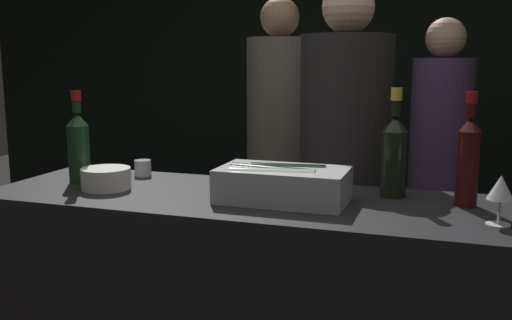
% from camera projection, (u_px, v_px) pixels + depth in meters
% --- Properties ---
extents(wall_back_chalkboard, '(6.40, 0.06, 2.80)m').
position_uv_depth(wall_back_chalkboard, '(362.00, 71.00, 4.12)').
color(wall_back_chalkboard, black).
rests_on(wall_back_chalkboard, ground_plane).
extents(ice_bin_with_bottles, '(0.41, 0.23, 0.12)m').
position_uv_depth(ice_bin_with_bottles, '(281.00, 183.00, 1.82)').
color(ice_bin_with_bottles, '#B7BABF').
rests_on(ice_bin_with_bottles, bar_counter).
extents(bowl_white, '(0.17, 0.17, 0.07)m').
position_uv_depth(bowl_white, '(106.00, 178.00, 2.00)').
color(bowl_white, silver).
rests_on(bowl_white, bar_counter).
extents(wine_glass, '(0.07, 0.07, 0.14)m').
position_uv_depth(wine_glass, '(501.00, 189.00, 1.55)').
color(wine_glass, silver).
rests_on(wine_glass, bar_counter).
extents(candle_votive, '(0.06, 0.06, 0.06)m').
position_uv_depth(candle_votive, '(143.00, 168.00, 2.23)').
color(candle_votive, silver).
rests_on(candle_votive, bar_counter).
extents(red_wine_bottle_tall, '(0.07, 0.07, 0.36)m').
position_uv_depth(red_wine_bottle_tall, '(468.00, 158.00, 1.75)').
color(red_wine_bottle_tall, '#380F0F').
rests_on(red_wine_bottle_tall, bar_counter).
extents(champagne_bottle, '(0.09, 0.09, 0.36)m').
position_uv_depth(champagne_bottle, '(394.00, 153.00, 1.87)').
color(champagne_bottle, black).
rests_on(champagne_bottle, bar_counter).
extents(red_wine_bottle_burgundy, '(0.08, 0.08, 0.34)m').
position_uv_depth(red_wine_bottle_burgundy, '(79.00, 145.00, 2.09)').
color(red_wine_bottle_burgundy, '#143319').
rests_on(red_wine_bottle_burgundy, bar_counter).
extents(person_in_hoodie, '(0.38, 0.38, 1.79)m').
position_uv_depth(person_in_hoodie, '(344.00, 176.00, 2.39)').
color(person_in_hoodie, black).
rests_on(person_in_hoodie, ground_plane).
extents(person_blond_tee, '(0.33, 0.33, 1.70)m').
position_uv_depth(person_blond_tee, '(439.00, 157.00, 3.11)').
color(person_blond_tee, black).
rests_on(person_blond_tee, ground_plane).
extents(person_grey_polo, '(0.35, 0.35, 1.81)m').
position_uv_depth(person_grey_polo, '(279.00, 145.00, 3.14)').
color(person_grey_polo, black).
rests_on(person_grey_polo, ground_plane).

